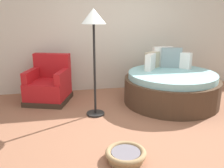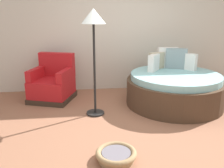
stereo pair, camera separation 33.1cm
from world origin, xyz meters
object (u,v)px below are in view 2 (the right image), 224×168
at_px(pet_basket, 116,155).
at_px(floor_lamp, 94,27).
at_px(round_daybed, 174,88).
at_px(red_armchair, 53,84).

height_order(pet_basket, floor_lamp, floor_lamp).
xyz_separation_m(round_daybed, pet_basket, (-1.39, -1.80, -0.25)).
height_order(round_daybed, pet_basket, round_daybed).
distance_m(round_daybed, pet_basket, 2.29).
distance_m(red_armchair, floor_lamp, 1.71).
bearing_deg(floor_lamp, red_armchair, 133.23).
distance_m(round_daybed, floor_lamp, 2.01).
bearing_deg(round_daybed, floor_lamp, -168.03).
relative_size(round_daybed, floor_lamp, 1.03).
bearing_deg(floor_lamp, round_daybed, 11.97).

